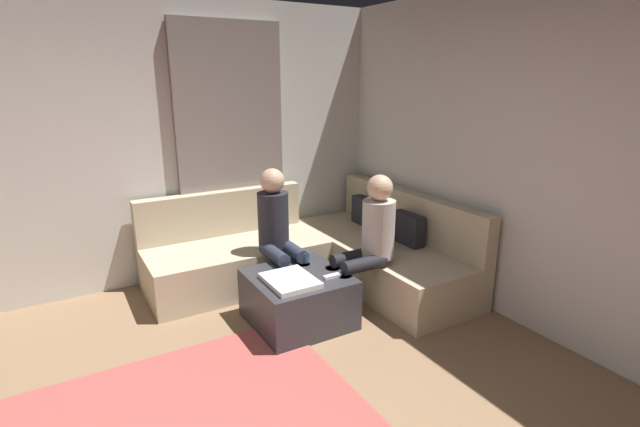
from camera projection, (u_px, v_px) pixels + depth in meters
wall_back at (610, 174)px, 3.16m from camera, size 6.00×0.12×2.70m
wall_left at (88, 150)px, 4.18m from camera, size 0.12×6.00×2.70m
curtain_panel at (232, 151)px, 4.75m from camera, size 0.06×1.10×2.50m
sectional_couch at (319, 254)px, 4.67m from camera, size 2.10×2.55×0.87m
ottoman at (298, 299)px, 3.89m from camera, size 0.76×0.76×0.42m
folded_blanket at (290, 280)px, 3.68m from camera, size 0.44×0.36×0.04m
coffee_mug at (304, 257)px, 4.09m from camera, size 0.08×0.08×0.10m
game_remote at (332, 276)px, 3.78m from camera, size 0.05×0.15×0.02m
person_on_couch_back at (369, 239)px, 3.97m from camera, size 0.30×0.60×1.20m
person_on_couch_side at (278, 230)px, 4.20m from camera, size 0.60×0.30×1.20m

